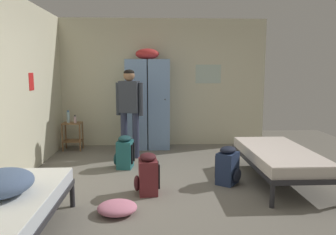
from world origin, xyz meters
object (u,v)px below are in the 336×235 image
locker_bank (148,102)px  bed_left_front (1,209)px  backpack_teal (124,153)px  bed_right (279,156)px  bedding_heap (1,183)px  clothes_pile_pink (117,208)px  water_bottle (68,117)px  person_traveler (129,105)px  lotion_bottle (75,119)px  shelf_unit (73,133)px  backpack_maroon (147,175)px  backpack_navy (228,166)px

locker_bank → bed_left_front: (-1.29, -3.96, -0.59)m
backpack_teal → bed_right: bearing=-19.5°
bed_left_front → bedding_heap: bedding_heap is taller
clothes_pile_pink → water_bottle: bearing=112.5°
person_traveler → backpack_teal: bearing=-94.5°
person_traveler → water_bottle: (-1.30, 0.67, -0.31)m
backpack_teal → lotion_bottle: bearing=130.7°
person_traveler → water_bottle: bearing=152.6°
bed_right → shelf_unit: bearing=148.5°
bed_left_front → backpack_teal: size_ratio=3.45×
backpack_maroon → backpack_teal: bearing=108.4°
shelf_unit → bedding_heap: bearing=-86.3°
bed_left_front → backpack_navy: backpack_navy is taller
water_bottle → backpack_teal: size_ratio=0.45×
locker_bank → bed_right: locker_bank is taller
backpack_navy → backpack_maroon: bearing=-164.1°
shelf_unit → backpack_navy: (2.73, -2.19, -0.09)m
backpack_navy → backpack_teal: same height
backpack_maroon → clothes_pile_pink: backpack_maroon is taller
bed_left_front → backpack_navy: 2.98m
water_bottle → lotion_bottle: size_ratio=1.53×
shelf_unit → bedding_heap: bedding_heap is taller
bed_left_front → backpack_navy: (2.48, 1.65, -0.12)m
bed_left_front → person_traveler: (0.97, 3.18, 0.61)m
backpack_maroon → bed_left_front: bearing=-135.0°
shelf_unit → water_bottle: bearing=166.0°
backpack_navy → backpack_maroon: (-1.16, -0.33, 0.00)m
lotion_bottle → shelf_unit: bearing=150.3°
bedding_heap → backpack_navy: bearing=32.6°
bedding_heap → clothes_pile_pink: bedding_heap is taller
bed_left_front → bed_right: bearing=27.7°
locker_bank → person_traveler: 0.84m
shelf_unit → backpack_teal: bearing=-48.4°
bedding_heap → backpack_maroon: bedding_heap is taller
bedding_heap → backpack_teal: bedding_heap is taller
clothes_pile_pink → backpack_navy: bearing=32.3°
backpack_teal → backpack_maroon: bearing=-71.6°
lotion_bottle → clothes_pile_pink: 3.36m
clothes_pile_pink → backpack_teal: bearing=92.0°
bedding_heap → backpack_teal: size_ratio=1.19×
shelf_unit → bedding_heap: 3.80m
backpack_maroon → locker_bank: bearing=90.5°
shelf_unit → bed_right: shelf_unit is taller
bed_right → backpack_maroon: 1.96m
backpack_teal → clothes_pile_pink: bearing=-88.0°
locker_bank → bedding_heap: size_ratio=3.16×
backpack_teal → backpack_navy: bearing=-29.2°
bed_left_front → bedding_heap: 0.23m
backpack_teal → person_traveler: bearing=85.5°
locker_bank → backpack_navy: (1.18, -2.31, -0.71)m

